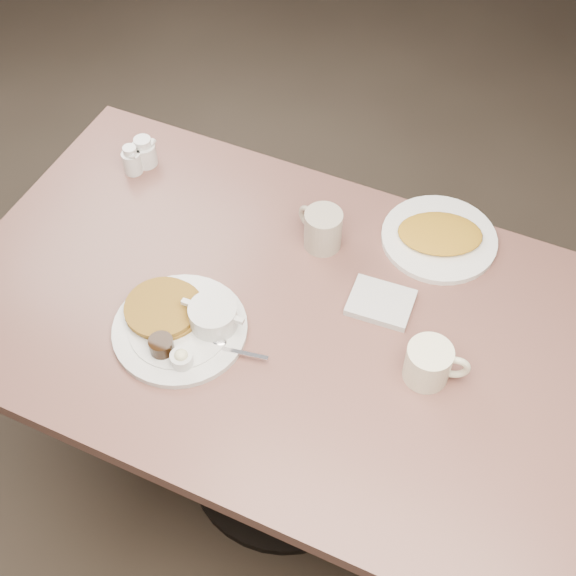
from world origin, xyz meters
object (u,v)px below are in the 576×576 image
at_px(coffee_mug_near, 430,363).
at_px(creamer_right, 132,160).
at_px(coffee_mug_far, 322,229).
at_px(diner_table, 285,356).
at_px(main_plate, 184,323).
at_px(hash_plate, 439,237).
at_px(creamer_left, 144,152).

relative_size(coffee_mug_near, creamer_right, 1.80).
xyz_separation_m(coffee_mug_far, creamer_right, (-0.54, 0.03, -0.01)).
relative_size(diner_table, main_plate, 4.14).
distance_m(coffee_mug_near, hash_plate, 0.38).
height_order(coffee_mug_far, creamer_right, coffee_mug_far).
xyz_separation_m(main_plate, hash_plate, (0.43, 0.48, -0.01)).
relative_size(coffee_mug_far, hash_plate, 0.39).
height_order(diner_table, hash_plate, hash_plate).
xyz_separation_m(main_plate, creamer_right, (-0.36, 0.38, 0.01)).
bearing_deg(hash_plate, coffee_mug_far, -154.02).
bearing_deg(creamer_right, coffee_mug_near, -17.40).
relative_size(creamer_right, hash_plate, 0.23).
relative_size(coffee_mug_near, creamer_left, 1.65).
xyz_separation_m(diner_table, coffee_mug_near, (0.34, -0.02, 0.22)).
xyz_separation_m(coffee_mug_far, hash_plate, (0.25, 0.12, -0.04)).
xyz_separation_m(main_plate, coffee_mug_near, (0.52, 0.11, 0.02)).
relative_size(coffee_mug_far, creamer_right, 1.71).
bearing_deg(coffee_mug_near, creamer_right, 162.60).
bearing_deg(diner_table, coffee_mug_far, 91.68).
distance_m(main_plate, creamer_left, 0.55).
relative_size(main_plate, coffee_mug_near, 2.52).
bearing_deg(main_plate, hash_plate, 48.09).
height_order(diner_table, main_plate, main_plate).
distance_m(creamer_left, creamer_right, 0.04).
bearing_deg(creamer_right, creamer_left, 72.89).
bearing_deg(diner_table, hash_plate, 54.93).
bearing_deg(creamer_right, hash_plate, 6.84).
bearing_deg(main_plate, coffee_mug_near, 11.49).
relative_size(diner_table, hash_plate, 4.23).
bearing_deg(creamer_left, main_plate, -50.20).
xyz_separation_m(creamer_left, hash_plate, (0.78, 0.06, -0.02)).
xyz_separation_m(main_plate, creamer_left, (-0.35, 0.42, 0.01)).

